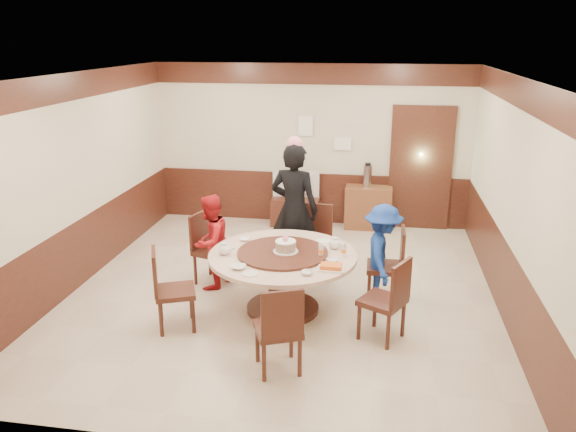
% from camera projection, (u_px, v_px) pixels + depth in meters
% --- Properties ---
extents(room, '(6.00, 6.04, 2.84)m').
position_uv_depth(room, '(283.00, 214.00, 7.16)').
color(room, beige).
rests_on(room, ground).
extents(banquet_table, '(1.78, 1.78, 0.78)m').
position_uv_depth(banquet_table, '(283.00, 270.00, 6.80)').
color(banquet_table, '#3D1B13').
rests_on(banquet_table, ground).
extents(chair_0, '(0.45, 0.44, 0.97)m').
position_uv_depth(chair_0, '(386.00, 278.00, 7.14)').
color(chair_0, '#3D1B13').
rests_on(chair_0, ground).
extents(chair_1, '(0.49, 0.50, 0.97)m').
position_uv_depth(chair_1, '(314.00, 252.00, 8.00)').
color(chair_1, '#3D1B13').
rests_on(chair_1, ground).
extents(chair_2, '(0.55, 0.55, 0.97)m').
position_uv_depth(chair_2, '(212.00, 261.00, 7.69)').
color(chair_2, '#3D1B13').
rests_on(chair_2, ground).
extents(chair_3, '(0.58, 0.57, 0.97)m').
position_uv_depth(chair_3, '(174.00, 303.00, 6.47)').
color(chair_3, '#3D1B13').
rests_on(chair_3, ground).
extents(chair_4, '(0.58, 0.58, 0.97)m').
position_uv_depth(chair_4, '(279.00, 343.00, 5.63)').
color(chair_4, '#3D1B13').
rests_on(chair_4, ground).
extents(chair_5, '(0.60, 0.60, 0.97)m').
position_uv_depth(chair_5, '(383.00, 314.00, 6.23)').
color(chair_5, '#3D1B13').
rests_on(chair_5, ground).
extents(person_standing, '(0.77, 0.59, 1.88)m').
position_uv_depth(person_standing, '(294.00, 210.00, 7.80)').
color(person_standing, black).
rests_on(person_standing, ground).
extents(person_red, '(0.65, 0.74, 1.28)m').
position_uv_depth(person_red, '(211.00, 242.00, 7.43)').
color(person_red, red).
rests_on(person_red, ground).
extents(person_blue, '(0.51, 0.85, 1.29)m').
position_uv_depth(person_blue, '(382.00, 255.00, 6.99)').
color(person_blue, navy).
rests_on(person_blue, ground).
extents(birthday_cake, '(0.30, 0.30, 0.20)m').
position_uv_depth(birthday_cake, '(286.00, 246.00, 6.70)').
color(birthday_cake, white).
rests_on(birthday_cake, banquet_table).
extents(teapot_left, '(0.17, 0.15, 0.13)m').
position_uv_depth(teapot_left, '(225.00, 250.00, 6.70)').
color(teapot_left, white).
rests_on(teapot_left, banquet_table).
extents(teapot_right, '(0.17, 0.15, 0.13)m').
position_uv_depth(teapot_right, '(335.00, 244.00, 6.88)').
color(teapot_right, white).
rests_on(teapot_right, banquet_table).
extents(bowl_0, '(0.14, 0.14, 0.03)m').
position_uv_depth(bowl_0, '(245.00, 239.00, 7.16)').
color(bowl_0, white).
rests_on(bowl_0, banquet_table).
extents(bowl_1, '(0.13, 0.13, 0.04)m').
position_uv_depth(bowl_1, '(307.00, 273.00, 6.15)').
color(bowl_1, white).
rests_on(bowl_1, banquet_table).
extents(bowl_2, '(0.17, 0.17, 0.04)m').
position_uv_depth(bowl_2, '(238.00, 267.00, 6.30)').
color(bowl_2, white).
rests_on(bowl_2, banquet_table).
extents(bowl_3, '(0.14, 0.14, 0.05)m').
position_uv_depth(bowl_3, '(332.00, 261.00, 6.47)').
color(bowl_3, white).
rests_on(bowl_3, banquet_table).
extents(saucer_near, '(0.18, 0.18, 0.01)m').
position_uv_depth(saucer_near, '(250.00, 274.00, 6.16)').
color(saucer_near, white).
rests_on(saucer_near, banquet_table).
extents(saucer_far, '(0.18, 0.18, 0.01)m').
position_uv_depth(saucer_far, '(324.00, 241.00, 7.13)').
color(saucer_far, white).
rests_on(saucer_far, banquet_table).
extents(shrimp_platter, '(0.30, 0.20, 0.06)m').
position_uv_depth(shrimp_platter, '(331.00, 267.00, 6.28)').
color(shrimp_platter, white).
rests_on(shrimp_platter, banquet_table).
extents(bottle_0, '(0.06, 0.06, 0.16)m').
position_uv_depth(bottle_0, '(321.00, 251.00, 6.62)').
color(bottle_0, silver).
rests_on(bottle_0, banquet_table).
extents(bottle_1, '(0.06, 0.06, 0.16)m').
position_uv_depth(bottle_1, '(344.00, 250.00, 6.64)').
color(bottle_1, silver).
rests_on(bottle_1, banquet_table).
extents(tv_stand, '(0.85, 0.45, 0.50)m').
position_uv_depth(tv_stand, '(296.00, 211.00, 10.02)').
color(tv_stand, '#3D1B13').
rests_on(tv_stand, ground).
extents(television, '(0.83, 0.18, 0.47)m').
position_uv_depth(television, '(296.00, 185.00, 9.87)').
color(television, '#939396').
rests_on(television, tv_stand).
extents(side_cabinet, '(0.80, 0.40, 0.75)m').
position_uv_depth(side_cabinet, '(368.00, 207.00, 9.81)').
color(side_cabinet, brown).
rests_on(side_cabinet, ground).
extents(thermos, '(0.15, 0.15, 0.38)m').
position_uv_depth(thermos, '(368.00, 176.00, 9.64)').
color(thermos, silver).
rests_on(thermos, side_cabinet).
extents(notice_left, '(0.25, 0.00, 0.35)m').
position_uv_depth(notice_left, '(305.00, 126.00, 9.72)').
color(notice_left, white).
rests_on(notice_left, room).
extents(notice_right, '(0.30, 0.00, 0.22)m').
position_uv_depth(notice_right, '(342.00, 144.00, 9.72)').
color(notice_right, white).
rests_on(notice_right, room).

